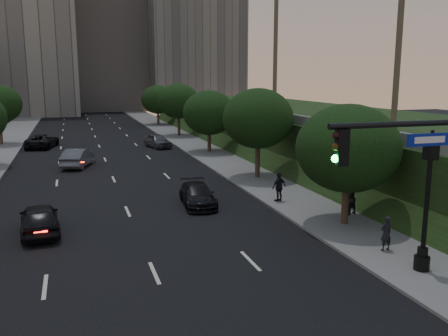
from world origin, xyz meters
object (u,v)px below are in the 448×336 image
object	(u,v)px
sedan_near_right	(198,195)
sedan_far_left	(42,141)
pedestrian_b	(349,198)
sedan_near_left	(40,219)
street_lamp	(426,208)
sedan_far_right	(158,141)
pedestrian_a	(386,233)
pedestrian_c	(279,187)
sedan_mid_left	(78,158)

from	to	relation	value
sedan_near_right	sedan_far_left	bearing A→B (deg)	114.91
sedan_far_left	pedestrian_b	bearing A→B (deg)	131.87
sedan_near_left	pedestrian_b	bearing A→B (deg)	167.70
pedestrian_b	street_lamp	bearing A→B (deg)	64.89
street_lamp	sedan_far_left	world-z (taller)	street_lamp
sedan_near_left	sedan_near_right	distance (m)	9.01
sedan_far_right	pedestrian_a	size ratio (longest dim) A/B	2.87
pedestrian_a	sedan_near_left	bearing A→B (deg)	-33.01
pedestrian_a	sedan_far_left	bearing A→B (deg)	-72.99
sedan_far_left	street_lamp	bearing A→B (deg)	125.45
sedan_far_right	sedan_near_left	bearing A→B (deg)	-125.16
pedestrian_c	sedan_far_right	bearing A→B (deg)	-102.87
sedan_mid_left	sedan_far_left	size ratio (longest dim) A/B	0.90
pedestrian_b	pedestrian_c	bearing A→B (deg)	-70.16
sedan_near_right	sedan_far_right	distance (m)	24.07
sedan_mid_left	pedestrian_c	bearing A→B (deg)	142.68
pedestrian_c	sedan_near_left	bearing A→B (deg)	-13.04
sedan_near_right	pedestrian_c	xyz separation A→B (m)	(4.76, -1.11, 0.39)
sedan_mid_left	sedan_far_left	xyz separation A→B (m)	(-3.47, 12.60, -0.05)
sedan_near_left	sedan_far_right	world-z (taller)	sedan_near_left
sedan_near_left	pedestrian_b	distance (m)	16.00
sedan_near_left	sedan_near_right	size ratio (longest dim) A/B	0.99
street_lamp	pedestrian_b	xyz separation A→B (m)	(1.46, 7.46, -1.56)
sedan_mid_left	pedestrian_c	size ratio (longest dim) A/B	2.74
street_lamp	sedan_far_right	bearing A→B (deg)	96.20
sedan_far_right	street_lamp	bearing A→B (deg)	-97.52
sedan_far_left	pedestrian_a	bearing A→B (deg)	126.53
street_lamp	sedan_mid_left	world-z (taller)	street_lamp
pedestrian_b	pedestrian_c	xyz separation A→B (m)	(-2.47, 3.68, -0.05)
sedan_far_right	pedestrian_a	distance (m)	34.27
street_lamp	pedestrian_c	xyz separation A→B (m)	(-1.01, 11.15, -1.60)
sedan_far_right	pedestrian_b	world-z (taller)	pedestrian_b
pedestrian_a	street_lamp	bearing A→B (deg)	85.37
sedan_far_right	pedestrian_c	size ratio (longest dim) A/B	2.49
street_lamp	sedan_near_right	bearing A→B (deg)	115.22
pedestrian_a	pedestrian_b	xyz separation A→B (m)	(1.50, 5.26, 0.16)
street_lamp	pedestrian_c	size ratio (longest dim) A/B	3.18
sedan_near_right	pedestrian_a	world-z (taller)	pedestrian_a
pedestrian_b	pedestrian_c	size ratio (longest dim) A/B	1.05
sedan_near_left	sedan_far_right	bearing A→B (deg)	-115.97
sedan_mid_left	pedestrian_c	world-z (taller)	pedestrian_c
pedestrian_a	pedestrian_b	size ratio (longest dim) A/B	0.83
pedestrian_a	pedestrian_c	size ratio (longest dim) A/B	0.87
sedan_mid_left	sedan_far_left	bearing A→B (deg)	-56.97
sedan_near_left	pedestrian_c	size ratio (longest dim) A/B	2.50
sedan_mid_left	sedan_near_right	bearing A→B (deg)	131.17
sedan_mid_left	sedan_near_right	distance (m)	16.35
sedan_far_left	sedan_far_right	distance (m)	12.36
sedan_near_right	sedan_mid_left	bearing A→B (deg)	118.52
sedan_mid_left	pedestrian_a	distance (m)	27.88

